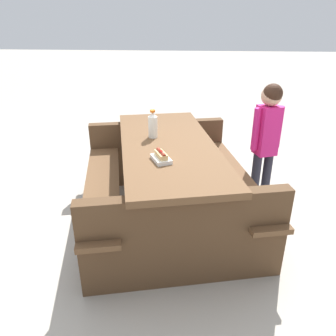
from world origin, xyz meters
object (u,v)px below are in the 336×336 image
Objects in this scene: picnic_table at (168,176)px; soda_bottle at (153,125)px; hotdog_tray at (161,157)px; child_in_coat at (267,131)px.

picnic_table is 0.46m from soda_bottle.
hotdog_tray is 0.18× the size of child_in_coat.
child_in_coat reaches higher than hotdog_tray.
child_in_coat is (-0.22, 1.01, -0.10)m from soda_bottle.
picnic_table is at bearing 176.28° from hotdog_tray.
soda_bottle reaches higher than hotdog_tray.
soda_bottle is at bearing -135.28° from picnic_table.
child_in_coat is at bearing 102.08° from soda_bottle.
soda_bottle is 1.15× the size of hotdog_tray.
hotdog_tray is (0.51, 0.12, -0.08)m from soda_bottle.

